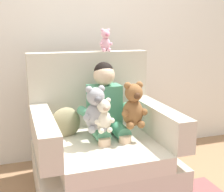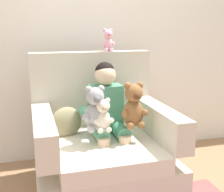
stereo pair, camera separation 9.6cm
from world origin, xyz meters
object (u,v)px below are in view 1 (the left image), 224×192
object	(u,v)px
plush_cream	(104,116)
plush_grey	(96,110)
armchair	(101,148)
plush_brown	(133,106)
seated_child	(107,110)
plush_pink_on_backrest	(106,41)
throw_pillow	(65,123)

from	to	relation	value
plush_cream	plush_grey	bearing A→B (deg)	118.51
armchair	plush_brown	xyz separation A→B (m)	(0.22, -0.14, 0.36)
armchair	seated_child	world-z (taller)	armchair
seated_child	plush_pink_on_backrest	world-z (taller)	plush_pink_on_backrest
plush_cream	plush_grey	xyz separation A→B (m)	(-0.05, 0.04, 0.04)
plush_cream	throw_pillow	world-z (taller)	plush_cream
throw_pillow	armchair	bearing A→B (deg)	-25.58
plush_cream	plush_brown	xyz separation A→B (m)	(0.24, 0.03, 0.04)
plush_brown	throw_pillow	xyz separation A→B (m)	(-0.47, 0.27, -0.17)
plush_brown	seated_child	bearing A→B (deg)	135.37
plush_brown	plush_pink_on_backrest	size ratio (longest dim) A/B	1.78
plush_brown	plush_grey	distance (m)	0.29
plush_cream	plush_pink_on_backrest	xyz separation A→B (m)	(0.18, 0.52, 0.51)
plush_pink_on_backrest	armchair	bearing A→B (deg)	-130.78
plush_brown	plush_grey	size ratio (longest dim) A/B	1.04
seated_child	plush_pink_on_backrest	distance (m)	0.62
seated_child	plush_pink_on_backrest	bearing A→B (deg)	78.26
armchair	seated_child	size ratio (longest dim) A/B	1.29
armchair	seated_child	xyz separation A→B (m)	(0.06, 0.02, 0.31)
plush_cream	plush_brown	distance (m)	0.25
armchair	plush_grey	xyz separation A→B (m)	(-0.08, -0.14, 0.36)
seated_child	throw_pillow	size ratio (longest dim) A/B	3.17
armchair	plush_cream	xyz separation A→B (m)	(-0.03, -0.18, 0.32)
plush_cream	plush_brown	size ratio (longest dim) A/B	0.72
seated_child	plush_grey	xyz separation A→B (m)	(-0.14, -0.16, 0.05)
plush_brown	throw_pillow	distance (m)	0.57
armchair	plush_pink_on_backrest	world-z (taller)	plush_pink_on_backrest
plush_cream	plush_grey	distance (m)	0.07
armchair	plush_grey	world-z (taller)	armchair
plush_brown	throw_pillow	world-z (taller)	plush_brown
plush_cream	seated_child	bearing A→B (deg)	43.92
armchair	plush_grey	distance (m)	0.39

